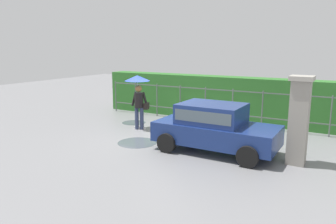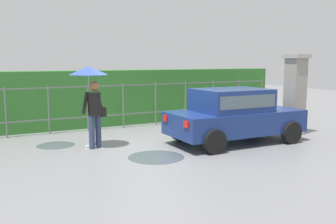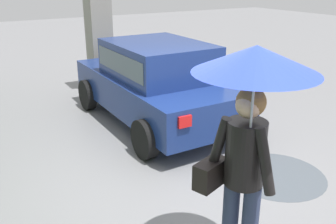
{
  "view_description": "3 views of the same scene",
  "coord_description": "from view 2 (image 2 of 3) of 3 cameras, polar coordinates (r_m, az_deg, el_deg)",
  "views": [
    {
      "loc": [
        5.65,
        -9.73,
        3.18
      ],
      "look_at": [
        0.12,
        -0.08,
        0.94
      ],
      "focal_mm": 34.99,
      "sensor_mm": 36.0,
      "label": 1
    },
    {
      "loc": [
        -4.2,
        -8.72,
        2.24
      ],
      "look_at": [
        0.32,
        -0.14,
        0.9
      ],
      "focal_mm": 39.99,
      "sensor_mm": 36.0,
      "label": 2
    },
    {
      "loc": [
        -3.59,
        2.5,
        2.58
      ],
      "look_at": [
        0.55,
        0.01,
        0.8
      ],
      "focal_mm": 40.22,
      "sensor_mm": 36.0,
      "label": 3
    }
  ],
  "objects": [
    {
      "name": "ground_plane",
      "position": [
        9.94,
        -1.99,
        -5.14
      ],
      "size": [
        40.0,
        40.0,
        0.0
      ],
      "primitive_type": "plane",
      "color": "slate"
    },
    {
      "name": "car",
      "position": [
        10.33,
        9.98,
        -0.22
      ],
      "size": [
        3.75,
        1.89,
        1.48
      ],
      "rotation": [
        0.0,
        0.0,
        -0.01
      ],
      "color": "navy",
      "rests_on": "ground"
    },
    {
      "name": "pedestrian",
      "position": [
        9.64,
        -11.61,
        3.59
      ],
      "size": [
        0.97,
        0.97,
        2.09
      ],
      "rotation": [
        0.0,
        0.0,
        1.9
      ],
      "color": "#2D3856",
      "rests_on": "ground"
    },
    {
      "name": "gate_pillar",
      "position": [
        11.95,
        18.78,
        2.67
      ],
      "size": [
        0.6,
        0.6,
        2.42
      ],
      "color": "gray",
      "rests_on": "ground"
    },
    {
      "name": "fence_section",
      "position": [
        12.75,
        -4.33,
        1.49
      ],
      "size": [
        10.86,
        0.05,
        1.5
      ],
      "color": "#59605B",
      "rests_on": "ground"
    },
    {
      "name": "hedge_row",
      "position": [
        13.49,
        -5.73,
        2.36
      ],
      "size": [
        11.81,
        0.9,
        1.9
      ],
      "primitive_type": "cube",
      "color": "#2D6B28",
      "rests_on": "ground"
    },
    {
      "name": "puddle_near",
      "position": [
        8.78,
        -1.83,
        -6.88
      ],
      "size": [
        1.31,
        1.31,
        0.0
      ],
      "primitive_type": "cylinder",
      "color": "#4C545B",
      "rests_on": "ground"
    },
    {
      "name": "puddle_far",
      "position": [
        10.4,
        -16.74,
        -4.87
      ],
      "size": [
        0.99,
        0.99,
        0.0
      ],
      "primitive_type": "cylinder",
      "color": "#4C545B",
      "rests_on": "ground"
    }
  ]
}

